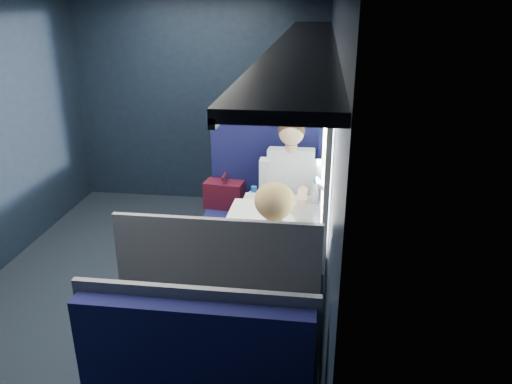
# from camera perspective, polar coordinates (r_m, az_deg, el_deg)

# --- Properties ---
(ground) EXTENTS (2.80, 4.20, 0.01)m
(ground) POSITION_cam_1_polar(r_m,az_deg,el_deg) (4.20, -12.52, -11.57)
(ground) COLOR black
(room_shell) EXTENTS (3.00, 4.40, 2.40)m
(room_shell) POSITION_cam_1_polar(r_m,az_deg,el_deg) (3.61, -14.08, 8.46)
(room_shell) COLOR black
(room_shell) RESTS_ON ground
(table) EXTENTS (0.62, 1.00, 0.74)m
(table) POSITION_cam_1_polar(r_m,az_deg,el_deg) (3.66, 2.06, -4.27)
(table) COLOR #54565E
(table) RESTS_ON ground
(seat_bay_near) EXTENTS (1.05, 0.62, 1.26)m
(seat_bay_near) POSITION_cam_1_polar(r_m,az_deg,el_deg) (4.57, 0.59, -2.07)
(seat_bay_near) COLOR #0C0D37
(seat_bay_near) RESTS_ON ground
(seat_bay_far) EXTENTS (1.04, 0.62, 1.26)m
(seat_bay_far) POSITION_cam_1_polar(r_m,az_deg,el_deg) (3.07, -3.13, -15.44)
(seat_bay_far) COLOR #0C0D37
(seat_bay_far) RESTS_ON ground
(seat_row_front) EXTENTS (1.04, 0.51, 1.16)m
(seat_row_front) POSITION_cam_1_polar(r_m,az_deg,el_deg) (5.42, 1.91, 1.73)
(seat_row_front) COLOR #0C0D37
(seat_row_front) RESTS_ON ground
(man) EXTENTS (0.53, 0.56, 1.32)m
(man) POSITION_cam_1_polar(r_m,az_deg,el_deg) (4.27, 3.86, 0.45)
(man) COLOR black
(man) RESTS_ON ground
(woman) EXTENTS (0.53, 0.56, 1.32)m
(woman) POSITION_cam_1_polar(r_m,az_deg,el_deg) (3.00, 2.08, -9.12)
(woman) COLOR black
(woman) RESTS_ON ground
(papers) EXTENTS (0.52, 0.75, 0.01)m
(papers) POSITION_cam_1_polar(r_m,az_deg,el_deg) (3.61, 0.53, -3.23)
(papers) COLOR white
(papers) RESTS_ON table
(laptop) EXTENTS (0.36, 0.40, 0.25)m
(laptop) POSITION_cam_1_polar(r_m,az_deg,el_deg) (3.69, 6.98, -1.71)
(laptop) COLOR silver
(laptop) RESTS_ON table
(bottle_small) EXTENTS (0.06, 0.06, 0.21)m
(bottle_small) POSITION_cam_1_polar(r_m,az_deg,el_deg) (3.89, 6.81, -0.07)
(bottle_small) COLOR silver
(bottle_small) RESTS_ON table
(cup) EXTENTS (0.07, 0.07, 0.09)m
(cup) POSITION_cam_1_polar(r_m,az_deg,el_deg) (4.00, 6.93, -0.18)
(cup) COLOR white
(cup) RESTS_ON table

